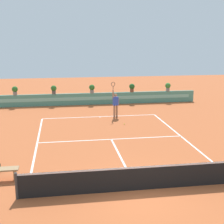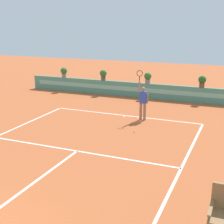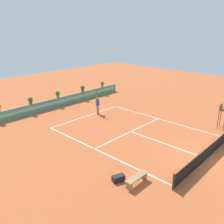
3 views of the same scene
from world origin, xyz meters
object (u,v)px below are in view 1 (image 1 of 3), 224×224
object	(u,v)px
potted_plant_right	(132,87)
tennis_player	(115,103)
potted_plant_far_right	(168,86)
potted_plant_far_left	(15,90)
tennis_ball_near_baseline	(124,124)
potted_plant_left	(54,89)
potted_plant_centre	(92,88)

from	to	relation	value
potted_plant_right	tennis_player	bearing A→B (deg)	-114.87
potted_plant_far_right	potted_plant_far_left	xyz separation A→B (m)	(-13.08, 0.00, 0.00)
tennis_ball_near_baseline	potted_plant_left	xyz separation A→B (m)	(-4.66, 6.94, 1.38)
tennis_player	potted_plant_right	xyz separation A→B (m)	(2.27, 4.91, 0.36)
potted_plant_far_left	potted_plant_right	bearing A→B (deg)	0.00
potted_plant_far_right	potted_plant_centre	distance (m)	6.73
potted_plant_far_left	potted_plant_centre	size ratio (longest dim) A/B	1.00
potted_plant_left	potted_plant_right	xyz separation A→B (m)	(6.69, 0.00, 0.00)
potted_plant_left	potted_plant_far_left	bearing A→B (deg)	180.00
tennis_ball_near_baseline	potted_plant_far_left	size ratio (longest dim) A/B	0.09
tennis_ball_near_baseline	potted_plant_left	size ratio (longest dim) A/B	0.09
potted_plant_far_left	potted_plant_right	size ratio (longest dim) A/B	1.00
potted_plant_far_right	potted_plant_left	distance (m)	9.93
potted_plant_far_right	potted_plant_far_left	bearing A→B (deg)	180.00
tennis_player	potted_plant_centre	xyz separation A→B (m)	(-1.21, 4.91, 0.36)
tennis_ball_near_baseline	potted_plant_centre	world-z (taller)	potted_plant_centre
potted_plant_left	tennis_player	bearing A→B (deg)	-48.05
tennis_player	tennis_ball_near_baseline	bearing A→B (deg)	-82.90
potted_plant_centre	potted_plant_left	distance (m)	3.20
tennis_player	potted_plant_far_left	world-z (taller)	tennis_player
tennis_ball_near_baseline	potted_plant_left	distance (m)	8.47
potted_plant_far_right	potted_plant_left	size ratio (longest dim) A/B	1.00
tennis_player	potted_plant_left	size ratio (longest dim) A/B	3.57
tennis_player	potted_plant_far_left	bearing A→B (deg)	147.01
potted_plant_far_right	potted_plant_right	world-z (taller)	same
potted_plant_far_left	potted_plant_left	distance (m)	3.15
tennis_player	potted_plant_far_left	distance (m)	9.02
potted_plant_left	potted_plant_right	world-z (taller)	same
potted_plant_far_right	potted_plant_right	size ratio (longest dim) A/B	1.00
tennis_player	potted_plant_far_left	xyz separation A→B (m)	(-7.56, 4.91, 0.36)
tennis_player	tennis_ball_near_baseline	xyz separation A→B (m)	(0.25, -2.03, -1.02)
potted_plant_centre	potted_plant_right	size ratio (longest dim) A/B	1.00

